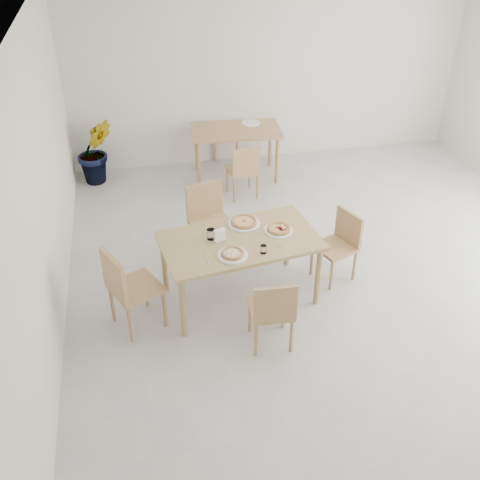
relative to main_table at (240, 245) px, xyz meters
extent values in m
plane|color=beige|center=(1.16, -0.08, -0.67)|extent=(7.00, 7.00, 0.00)
plane|color=white|center=(1.16, -0.08, 2.13)|extent=(7.00, 7.00, 0.00)
plane|color=silver|center=(1.16, 3.42, 0.73)|extent=(6.00, 0.00, 6.00)
plane|color=silver|center=(-1.84, -0.08, 0.73)|extent=(0.00, 7.00, 7.00)
cube|color=tan|center=(0.00, 0.00, 0.06)|extent=(1.71, 1.12, 0.04)
cylinder|color=tan|center=(-0.66, -0.48, -0.32)|extent=(0.06, 0.06, 0.71)
cylinder|color=tan|center=(0.77, -0.27, -0.32)|extent=(0.06, 0.06, 0.71)
cylinder|color=tan|center=(-0.77, 0.27, -0.32)|extent=(0.06, 0.06, 0.71)
cylinder|color=tan|center=(0.66, 0.48, -0.32)|extent=(0.06, 0.06, 0.71)
cube|color=tan|center=(0.15, -0.73, -0.26)|extent=(0.42, 0.42, 0.04)
cube|color=tan|center=(0.14, -0.91, -0.05)|extent=(0.40, 0.06, 0.38)
cylinder|color=tan|center=(0.33, -0.57, -0.48)|extent=(0.03, 0.03, 0.39)
cylinder|color=tan|center=(-0.01, -0.55, -0.48)|extent=(0.03, 0.03, 0.39)
cylinder|color=tan|center=(0.31, -0.91, -0.48)|extent=(0.03, 0.03, 0.39)
cylinder|color=tan|center=(-0.03, -0.89, -0.48)|extent=(0.03, 0.03, 0.39)
cube|color=tan|center=(-0.16, 0.78, -0.21)|extent=(0.56, 0.56, 0.04)
cube|color=tan|center=(-0.22, 0.97, 0.03)|extent=(0.45, 0.17, 0.43)
cylinder|color=tan|center=(-0.30, 0.54, -0.45)|extent=(0.04, 0.04, 0.44)
cylinder|color=tan|center=(0.08, 0.64, -0.45)|extent=(0.04, 0.04, 0.44)
cylinder|color=tan|center=(-0.40, 0.91, -0.45)|extent=(0.04, 0.04, 0.44)
cylinder|color=tan|center=(-0.03, 1.02, -0.45)|extent=(0.04, 0.04, 0.44)
cube|color=tan|center=(-1.09, -0.21, -0.21)|extent=(0.60, 0.60, 0.04)
cube|color=tan|center=(-1.27, -0.30, 0.02)|extent=(0.23, 0.42, 0.43)
cylinder|color=tan|center=(-0.83, -0.30, -0.45)|extent=(0.04, 0.04, 0.44)
cylinder|color=tan|center=(-1.00, 0.05, -0.45)|extent=(0.04, 0.04, 0.44)
cylinder|color=tan|center=(-1.18, -0.46, -0.45)|extent=(0.04, 0.04, 0.44)
cylinder|color=tan|center=(-1.35, -0.12, -0.45)|extent=(0.04, 0.04, 0.44)
cube|color=tan|center=(1.10, 0.14, -0.27)|extent=(0.51, 0.51, 0.04)
cube|color=tan|center=(1.26, 0.20, -0.06)|extent=(0.18, 0.38, 0.38)
cylinder|color=tan|center=(0.88, 0.23, -0.48)|extent=(0.03, 0.03, 0.38)
cylinder|color=tan|center=(1.00, -0.08, -0.48)|extent=(0.03, 0.03, 0.38)
cylinder|color=tan|center=(1.19, 0.35, -0.48)|extent=(0.03, 0.03, 0.38)
cylinder|color=tan|center=(1.32, 0.04, -0.48)|extent=(0.03, 0.03, 0.38)
cylinder|color=white|center=(0.10, 0.27, 0.09)|extent=(0.34, 0.34, 0.02)
cylinder|color=white|center=(-0.13, -0.27, 0.09)|extent=(0.30, 0.30, 0.02)
cylinder|color=white|center=(0.42, 0.07, 0.09)|extent=(0.30, 0.30, 0.02)
cylinder|color=tan|center=(0.10, 0.27, 0.10)|extent=(0.31, 0.31, 0.01)
torus|color=tan|center=(0.10, 0.27, 0.11)|extent=(0.31, 0.31, 0.03)
cylinder|color=orange|center=(0.10, 0.27, 0.11)|extent=(0.24, 0.24, 0.01)
ellipsoid|color=#155E15|center=(0.10, 0.27, 0.12)|extent=(0.05, 0.04, 0.01)
cylinder|color=tan|center=(-0.13, -0.27, 0.10)|extent=(0.26, 0.26, 0.01)
torus|color=tan|center=(-0.13, -0.27, 0.11)|extent=(0.26, 0.26, 0.03)
cylinder|color=white|center=(-0.13, -0.27, 0.11)|extent=(0.19, 0.19, 0.01)
cylinder|color=tan|center=(0.42, 0.07, 0.10)|extent=(0.32, 0.32, 0.01)
torus|color=tan|center=(0.42, 0.07, 0.11)|extent=(0.33, 0.33, 0.03)
cylinder|color=orange|center=(0.42, 0.07, 0.11)|extent=(0.24, 0.24, 0.01)
cylinder|color=white|center=(-0.29, 0.07, 0.13)|extent=(0.08, 0.08, 0.11)
cylinder|color=white|center=(0.17, -0.28, 0.12)|extent=(0.06, 0.06, 0.08)
cube|color=silver|center=(-0.21, 0.01, 0.08)|extent=(0.14, 0.10, 0.01)
cube|color=white|center=(-0.21, 0.01, 0.15)|extent=(0.12, 0.08, 0.12)
cube|color=silver|center=(0.35, -0.18, 0.08)|extent=(0.08, 0.16, 0.01)
cube|color=silver|center=(-0.38, -0.29, 0.08)|extent=(0.02, 0.18, 0.01)
cube|color=tan|center=(0.52, 2.82, 0.06)|extent=(1.33, 0.83, 0.04)
cylinder|color=tan|center=(-0.07, 2.58, -0.32)|extent=(0.06, 0.06, 0.71)
cylinder|color=tan|center=(1.07, 2.48, -0.32)|extent=(0.06, 0.06, 0.71)
cylinder|color=tan|center=(-0.02, 3.17, -0.32)|extent=(0.06, 0.06, 0.71)
cylinder|color=tan|center=(1.11, 3.07, -0.32)|extent=(0.06, 0.06, 0.71)
cube|color=tan|center=(0.49, 2.21, -0.27)|extent=(0.43, 0.43, 0.04)
cube|color=tan|center=(0.51, 2.04, -0.07)|extent=(0.39, 0.08, 0.37)
cylinder|color=tan|center=(0.64, 2.40, -0.48)|extent=(0.03, 0.03, 0.38)
cylinder|color=tan|center=(0.31, 2.36, -0.48)|extent=(0.03, 0.03, 0.38)
cylinder|color=tan|center=(0.68, 2.06, -0.48)|extent=(0.03, 0.03, 0.38)
cylinder|color=tan|center=(0.34, 2.03, -0.48)|extent=(0.03, 0.03, 0.38)
cube|color=tan|center=(0.54, 3.47, -0.25)|extent=(0.55, 0.55, 0.04)
cube|color=tan|center=(0.61, 3.64, -0.03)|extent=(0.40, 0.21, 0.40)
cylinder|color=tan|center=(0.30, 3.38, -0.47)|extent=(0.04, 0.04, 0.41)
cylinder|color=tan|center=(0.62, 3.23, -0.47)|extent=(0.04, 0.04, 0.41)
cylinder|color=tan|center=(0.45, 3.71, -0.47)|extent=(0.04, 0.04, 0.41)
cylinder|color=tan|center=(0.77, 3.56, -0.47)|extent=(0.04, 0.04, 0.41)
cylinder|color=white|center=(0.79, 2.99, 0.09)|extent=(0.27, 0.27, 0.02)
imported|color=#3A6D20|center=(-1.49, 3.07, -0.19)|extent=(0.62, 0.55, 0.97)
camera|label=1|loc=(-0.97, -4.65, 3.23)|focal=42.00mm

